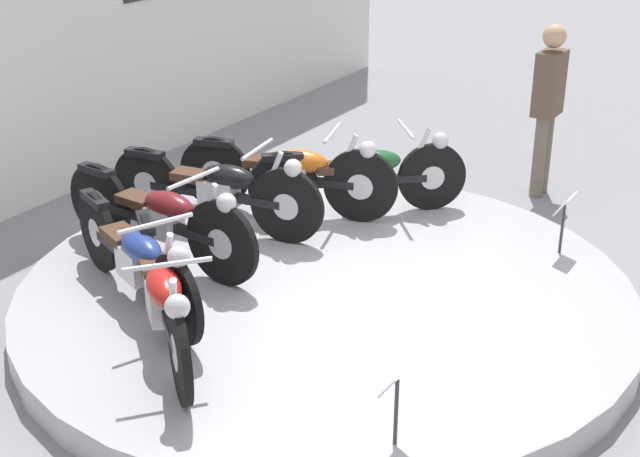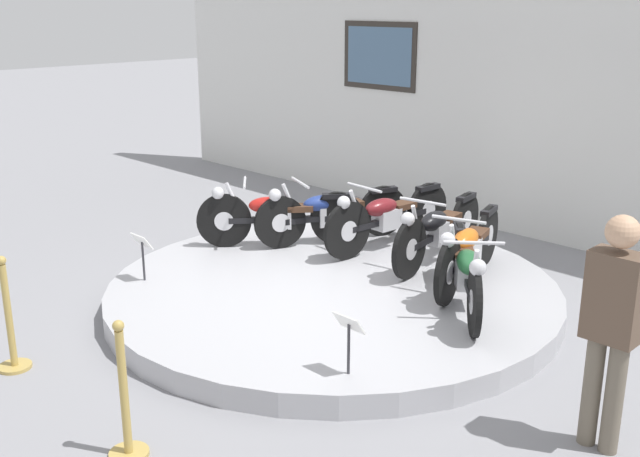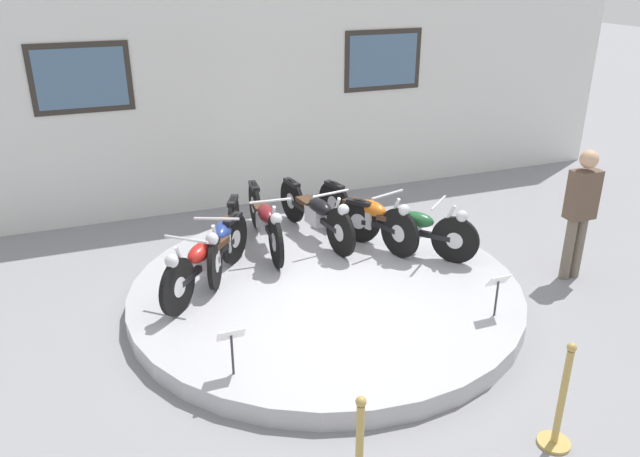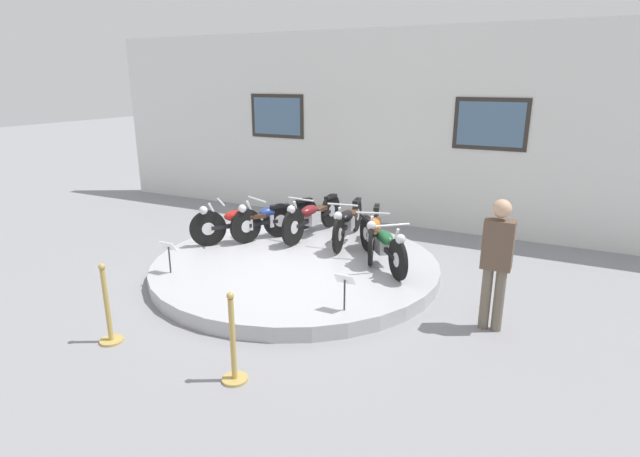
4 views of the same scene
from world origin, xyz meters
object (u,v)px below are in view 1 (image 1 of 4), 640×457
motorcycle_green (363,174)px  visitor_standing (548,101)px  motorcycle_blue (137,257)px  motorcycle_red (163,294)px  info_placard_front_left (397,388)px  motorcycle_orange (291,173)px  info_placard_front_centre (564,211)px  motorcycle_black (219,188)px  motorcycle_maroon (161,216)px

motorcycle_green → visitor_standing: size_ratio=0.89×
motorcycle_blue → visitor_standing: bearing=-20.6°
motorcycle_red → info_placard_front_left: size_ratio=3.03×
motorcycle_blue → motorcycle_orange: size_ratio=0.95×
info_placard_front_centre → visitor_standing: size_ratio=0.30×
motorcycle_green → info_placard_front_centre: (0.12, -1.78, -0.01)m
motorcycle_red → visitor_standing: bearing=-12.8°
info_placard_front_left → motorcycle_black: bearing=55.2°
motorcycle_red → motorcycle_blue: (0.34, 0.54, -0.01)m
motorcycle_black → info_placard_front_left: bearing=-124.8°
visitor_standing → motorcycle_maroon: bearing=152.0°
motorcycle_red → motorcycle_black: motorcycle_black is taller
motorcycle_green → visitor_standing: bearing=-29.1°
motorcycle_red → visitor_standing: (4.52, -1.03, 0.37)m
motorcycle_maroon → info_placard_front_centre: motorcycle_maroon is taller
motorcycle_black → info_placard_front_centre: (1.10, -2.64, -0.02)m
info_placard_front_left → visitor_standing: visitor_standing is taller
motorcycle_maroon → info_placard_front_left: (-1.10, -2.64, -0.03)m
motorcycle_maroon → info_placard_front_centre: bearing=-55.2°
motorcycle_blue → motorcycle_green: motorcycle_blue is taller
motorcycle_red → visitor_standing: size_ratio=0.91×
motorcycle_red → info_placard_front_centre: bearing=-32.4°
motorcycle_blue → motorcycle_maroon: 0.71m
motorcycle_blue → info_placard_front_centre: bearing=-43.3°
motorcycle_blue → motorcycle_green: size_ratio=1.21×
motorcycle_maroon → info_placard_front_centre: (1.83, -2.64, -0.03)m
motorcycle_red → motorcycle_maroon: bearing=41.4°
info_placard_front_centre → info_placard_front_left: bearing=180.0°
motorcycle_red → info_placard_front_left: 1.78m
motorcycle_black → motorcycle_orange: bearing=-27.1°
motorcycle_blue → motorcycle_black: 1.40m
visitor_standing → motorcycle_orange: bearing=144.4°
motorcycle_maroon → motorcycle_black: size_ratio=1.02×
motorcycle_green → info_placard_front_left: (-2.81, -1.78, -0.01)m
info_placard_front_centre → motorcycle_black: bearing=112.6°
motorcycle_blue → visitor_standing: 4.48m
motorcycle_red → info_placard_front_left: motorcycle_red is taller
motorcycle_red → motorcycle_blue: size_ratio=0.84×
motorcycle_blue → motorcycle_maroon: (0.63, 0.32, 0.02)m
motorcycle_red → motorcycle_black: 1.91m
motorcycle_orange → motorcycle_green: motorcycle_orange is taller
motorcycle_blue → motorcycle_green: 2.40m
motorcycle_maroon → motorcycle_blue: bearing=-153.2°
motorcycle_red → motorcycle_green: size_ratio=1.02×
motorcycle_black → motorcycle_green: 1.30m
motorcycle_maroon → motorcycle_orange: (1.36, -0.32, -0.01)m
motorcycle_orange → motorcycle_black: bearing=152.9°
visitor_standing → info_placard_front_left: bearing=-170.8°
motorcycle_maroon → visitor_standing: (3.55, -1.89, 0.36)m
motorcycle_red → info_placard_front_left: bearing=-94.0°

